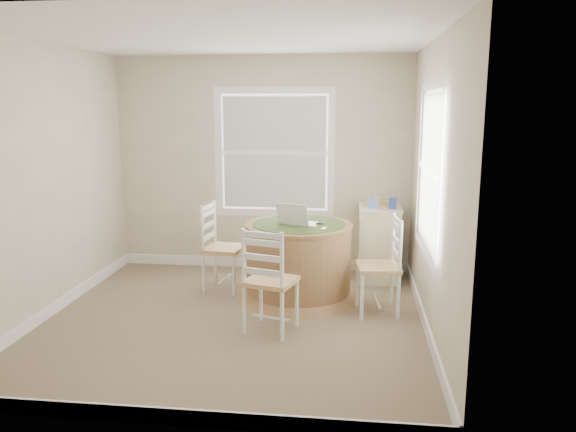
# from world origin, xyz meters

# --- Properties ---
(room) EXTENTS (3.64, 3.64, 2.64)m
(room) POSITION_xyz_m (0.17, 0.16, 1.30)
(room) COLOR #806851
(room) RESTS_ON ground
(round_table) EXTENTS (1.30, 1.30, 0.81)m
(round_table) POSITION_xyz_m (0.55, 0.74, 0.44)
(round_table) COLOR olive
(round_table) RESTS_ON ground
(chair_left) EXTENTS (0.45, 0.46, 0.95)m
(chair_left) POSITION_xyz_m (-0.29, 0.90, 0.47)
(chair_left) COLOR white
(chair_left) RESTS_ON ground
(chair_near) EXTENTS (0.51, 0.50, 0.95)m
(chair_near) POSITION_xyz_m (0.39, -0.19, 0.47)
(chair_near) COLOR white
(chair_near) RESTS_ON ground
(chair_right) EXTENTS (0.45, 0.46, 0.95)m
(chair_right) POSITION_xyz_m (1.37, 0.37, 0.47)
(chair_right) COLOR white
(chair_right) RESTS_ON ground
(laptop) EXTENTS (0.43, 0.41, 0.24)m
(laptop) POSITION_xyz_m (0.54, 0.71, 0.84)
(laptop) COLOR white
(laptop) RESTS_ON round_table
(mouse) EXTENTS (0.09, 0.11, 0.03)m
(mouse) POSITION_xyz_m (0.72, 0.62, 0.81)
(mouse) COLOR white
(mouse) RESTS_ON round_table
(phone) EXTENTS (0.07, 0.10, 0.02)m
(phone) POSITION_xyz_m (0.82, 0.52, 0.80)
(phone) COLOR #B7BABF
(phone) RESTS_ON round_table
(keys) EXTENTS (0.07, 0.06, 0.02)m
(keys) POSITION_xyz_m (0.78, 0.74, 0.81)
(keys) COLOR black
(keys) RESTS_ON round_table
(corner_chest) EXTENTS (0.50, 0.65, 0.87)m
(corner_chest) POSITION_xyz_m (1.42, 1.51, 0.43)
(corner_chest) COLOR beige
(corner_chest) RESTS_ON ground
(tissue_box) EXTENTS (0.12, 0.12, 0.10)m
(tissue_box) POSITION_xyz_m (1.33, 1.38, 0.92)
(tissue_box) COLOR #617DDE
(tissue_box) RESTS_ON corner_chest
(box_yellow) EXTENTS (0.15, 0.10, 0.06)m
(box_yellow) POSITION_xyz_m (1.50, 1.58, 0.90)
(box_yellow) COLOR gold
(box_yellow) RESTS_ON corner_chest
(box_blue) EXTENTS (0.08, 0.08, 0.12)m
(box_blue) POSITION_xyz_m (1.57, 1.37, 0.93)
(box_blue) COLOR #314295
(box_blue) RESTS_ON corner_chest
(cup_cream) EXTENTS (0.07, 0.07, 0.09)m
(cup_cream) POSITION_xyz_m (1.38, 1.65, 0.91)
(cup_cream) COLOR beige
(cup_cream) RESTS_ON corner_chest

